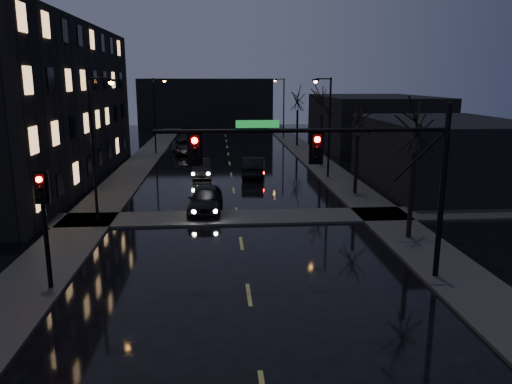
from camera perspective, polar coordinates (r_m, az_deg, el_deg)
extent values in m
cube|color=#2D2D2B|center=(45.56, -13.71, 2.53)|extent=(3.00, 140.00, 0.12)
cube|color=#2D2D2B|center=(45.95, 7.72, 2.86)|extent=(3.00, 140.00, 0.12)
cube|color=#2D2D2B|center=(28.85, -2.11, -2.92)|extent=(40.00, 3.00, 0.12)
cube|color=black|center=(42.24, -26.14, 8.95)|extent=(12.00, 30.00, 12.00)
cube|color=black|center=(39.32, 20.64, 4.11)|extent=(10.00, 14.00, 5.00)
cube|color=black|center=(60.24, 13.23, 7.78)|extent=(12.00, 18.00, 6.00)
cube|color=black|center=(87.37, -5.71, 10.14)|extent=(22.00, 10.00, 8.00)
cylinder|color=black|center=(20.67, 20.49, -0.20)|extent=(0.22, 0.22, 7.00)
cylinder|color=black|center=(18.63, 5.44, 7.01)|extent=(11.00, 0.16, 0.16)
cylinder|color=black|center=(20.00, 18.22, 3.94)|extent=(2.05, 0.10, 2.05)
cube|color=#0C591E|center=(18.39, 0.18, 7.78)|extent=(1.60, 0.04, 0.28)
cube|color=black|center=(18.46, -6.99, 4.89)|extent=(0.35, 0.28, 1.05)
sphere|color=#FF0705|center=(18.26, -7.04, 5.85)|extent=(0.22, 0.22, 0.22)
cube|color=black|center=(18.79, 6.90, 5.03)|extent=(0.35, 0.28, 1.05)
sphere|color=#FF0705|center=(18.60, 7.03, 5.97)|extent=(0.22, 0.22, 0.22)
cylinder|color=black|center=(20.18, -22.88, -4.53)|extent=(0.18, 0.18, 4.40)
cube|color=black|center=(19.75, -23.33, 0.47)|extent=(0.35, 0.28, 1.05)
sphere|color=#FF0705|center=(19.54, -23.56, 1.32)|extent=(0.22, 0.22, 0.22)
cylinder|color=black|center=(25.74, 17.31, -0.51)|extent=(0.24, 0.24, 4.40)
cylinder|color=black|center=(35.06, 11.36, 2.99)|extent=(0.24, 0.24, 4.12)
cylinder|color=black|center=(46.57, 7.43, 5.84)|extent=(0.24, 0.24, 4.68)
cylinder|color=black|center=(60.28, 4.73, 7.26)|extent=(0.24, 0.24, 4.29)
cylinder|color=black|center=(28.35, -18.14, 4.32)|extent=(0.16, 0.16, 8.00)
cylinder|color=black|center=(27.95, -17.48, 12.29)|extent=(1.20, 0.10, 0.10)
cube|color=black|center=(27.83, -16.23, 12.16)|extent=(0.50, 0.25, 0.15)
sphere|color=orange|center=(27.83, -16.22, 11.95)|extent=(0.28, 0.28, 0.28)
cylinder|color=black|center=(54.82, -11.54, 8.46)|extent=(0.16, 0.16, 8.00)
cylinder|color=black|center=(54.62, -11.08, 12.56)|extent=(1.20, 0.10, 0.10)
cube|color=black|center=(54.55, -10.44, 12.48)|extent=(0.50, 0.25, 0.15)
sphere|color=orange|center=(54.55, -10.43, 12.38)|extent=(0.28, 0.28, 0.28)
cylinder|color=black|center=(40.43, 8.38, 7.14)|extent=(0.16, 0.16, 8.00)
cylinder|color=black|center=(40.12, 7.70, 12.70)|extent=(1.20, 0.10, 0.10)
cube|color=black|center=(40.00, 6.84, 12.58)|extent=(0.50, 0.25, 0.15)
sphere|color=orange|center=(40.00, 6.83, 12.44)|extent=(0.28, 0.28, 0.28)
cylinder|color=black|center=(67.95, 3.19, 9.47)|extent=(0.16, 0.16, 8.00)
cylinder|color=black|center=(67.77, 2.71, 12.76)|extent=(1.20, 0.10, 0.10)
cube|color=black|center=(67.70, 2.19, 12.68)|extent=(0.50, 0.25, 0.15)
sphere|color=orange|center=(67.70, 2.19, 12.60)|extent=(0.28, 0.28, 0.28)
imported|color=black|center=(30.06, -5.79, -0.83)|extent=(2.20, 4.93, 1.64)
imported|color=black|center=(41.36, -6.26, 2.75)|extent=(1.74, 4.47, 1.45)
imported|color=black|center=(54.60, -8.08, 5.19)|extent=(3.38, 6.04, 1.59)
imported|color=black|center=(60.82, -8.00, 5.88)|extent=(2.65, 5.18, 1.44)
imported|color=black|center=(41.17, -0.26, 2.90)|extent=(2.26, 5.09, 1.62)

